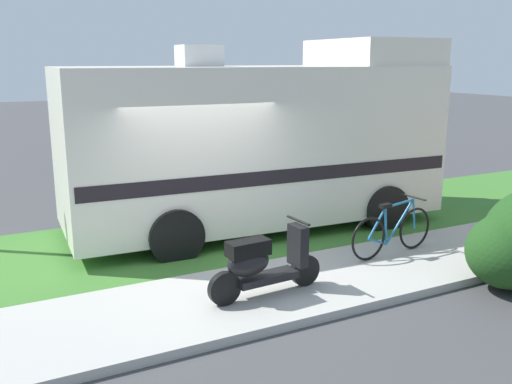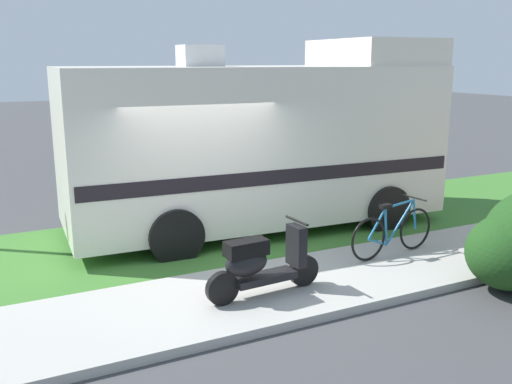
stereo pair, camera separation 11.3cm
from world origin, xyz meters
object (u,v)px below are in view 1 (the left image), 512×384
motorhome_rv (259,141)px  scooter (262,263)px  pickup_truck_near (279,139)px  bicycle (392,231)px

motorhome_rv → scooter: 3.65m
scooter → pickup_truck_near: pickup_truck_near is taller
bicycle → pickup_truck_near: bearing=74.6°
motorhome_rv → pickup_truck_near: (3.00, 4.56, -0.71)m
motorhome_rv → pickup_truck_near: 5.50m
scooter → pickup_truck_near: (4.58, 7.65, 0.41)m
motorhome_rv → pickup_truck_near: motorhome_rv is taller
scooter → pickup_truck_near: bearing=59.1°
scooter → bicycle: (2.61, 0.49, -0.07)m
scooter → pickup_truck_near: 8.93m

